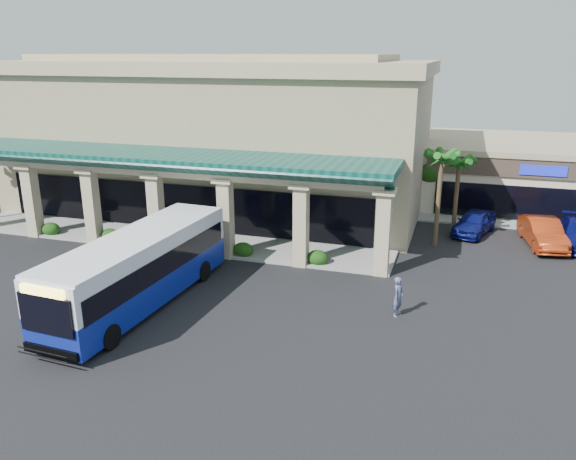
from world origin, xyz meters
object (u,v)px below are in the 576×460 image
(car_silver, at_px, (474,222))
(transit_bus, at_px, (140,270))
(car_white, at_px, (543,233))
(pedestrian, at_px, (398,297))

(car_silver, bearing_deg, transit_bus, -114.95)
(car_silver, xyz_separation_m, car_white, (4.01, -1.32, 0.07))
(car_white, bearing_deg, transit_bus, -151.99)
(pedestrian, bearing_deg, car_white, -12.49)
(transit_bus, xyz_separation_m, pedestrian, (11.74, 2.39, -0.79))
(pedestrian, xyz_separation_m, car_white, (7.35, 12.41, -0.07))
(car_white, bearing_deg, car_silver, 151.99)
(pedestrian, height_order, car_white, pedestrian)
(pedestrian, xyz_separation_m, car_silver, (3.34, 13.73, -0.14))
(pedestrian, relative_size, car_white, 0.36)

